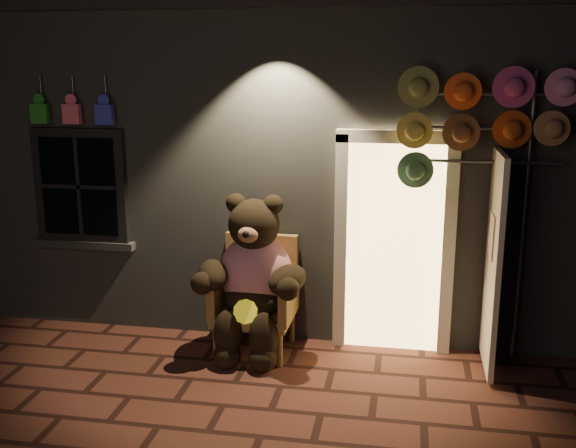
# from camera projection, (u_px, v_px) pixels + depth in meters

# --- Properties ---
(ground) EXTENTS (60.00, 60.00, 0.00)m
(ground) POSITION_uv_depth(u_px,v_px,m) (223.00, 405.00, 5.67)
(ground) COLOR #50261E
(ground) RESTS_ON ground
(shop_building) EXTENTS (7.30, 5.95, 3.51)m
(shop_building) POSITION_uv_depth(u_px,v_px,m) (300.00, 143.00, 9.07)
(shop_building) COLOR slate
(shop_building) RESTS_ON ground
(wicker_armchair) EXTENTS (0.80, 0.72, 1.13)m
(wicker_armchair) POSITION_uv_depth(u_px,v_px,m) (257.00, 294.00, 6.69)
(wicker_armchair) COLOR brown
(wicker_armchair) RESTS_ON ground
(teddy_bear) EXTENTS (1.16, 0.91, 1.60)m
(teddy_bear) POSITION_uv_depth(u_px,v_px,m) (253.00, 278.00, 6.49)
(teddy_bear) COLOR #BD1439
(teddy_bear) RESTS_ON ground
(hat_rack) EXTENTS (1.56, 0.22, 2.76)m
(hat_rack) POSITION_uv_depth(u_px,v_px,m) (480.00, 120.00, 5.98)
(hat_rack) COLOR #59595E
(hat_rack) RESTS_ON ground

